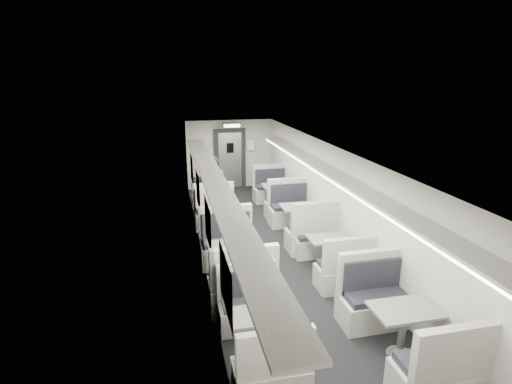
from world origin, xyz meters
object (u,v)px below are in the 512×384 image
booth_left_a (211,203)px  booth_left_c (234,264)px  booth_right_b (300,221)px  vestibule_door (230,159)px  booth_right_a (277,197)px  booth_right_d (402,332)px  passenger (214,187)px  booth_left_b (219,224)px  exit_sign (232,126)px  booth_right_c (328,253)px  booth_left_d (259,334)px

booth_left_a → booth_left_c: bearing=-90.0°
booth_right_b → vestibule_door: size_ratio=1.10×
booth_right_a → booth_right_d: size_ratio=0.97×
passenger → vestibule_door: bearing=70.7°
booth_left_c → vestibule_door: bearing=81.6°
booth_left_b → booth_right_d: bearing=-67.5°
passenger → exit_sign: (0.91, 2.39, 1.40)m
booth_right_a → exit_sign: (-1.00, 2.16, 1.89)m
vestibule_door → exit_sign: bearing=-90.0°
booth_right_a → vestibule_door: vestibule_door is taller
booth_left_b → booth_right_c: size_ratio=1.06×
passenger → booth_left_d: bearing=-92.6°
booth_left_b → booth_left_c: bearing=-90.0°
booth_right_c → booth_right_a: bearing=90.0°
booth_left_a → booth_right_d: booth_right_d is taller
booth_right_a → booth_right_d: 6.70m
booth_left_a → booth_right_c: size_ratio=0.96×
booth_left_b → exit_sign: 4.56m
booth_right_a → booth_right_c: size_ratio=1.05×
passenger → vestibule_door: (0.91, 2.88, 0.16)m
booth_left_a → exit_sign: bearing=65.8°
booth_right_b → vestibule_door: bearing=101.8°
passenger → exit_sign: 2.92m
booth_left_d → vestibule_door: (1.00, 8.89, 0.69)m
booth_right_b → booth_right_a: bearing=90.0°
booth_right_a → booth_left_b: bearing=-137.0°
booth_left_b → passenger: 1.71m
booth_right_a → exit_sign: bearing=114.8°
exit_sign → booth_right_b: bearing=-76.9°
booth_right_d → vestibule_door: (-1.00, 9.35, 0.64)m
booth_left_a → booth_right_a: size_ratio=0.91×
booth_right_c → vestibule_door: size_ratio=0.98×
booth_right_a → booth_left_c: bearing=-116.0°
booth_left_c → vestibule_door: size_ratio=1.11×
booth_right_c → vestibule_door: vestibule_door is taller
booth_left_d → booth_right_c: bearing=48.6°
booth_right_b → vestibule_door: (-1.00, 4.80, 0.63)m
booth_left_a → exit_sign: (1.00, 2.23, 1.92)m
booth_right_b → exit_sign: size_ratio=3.74×
booth_left_c → booth_right_c: booth_left_c is taller
booth_left_b → booth_right_a: size_ratio=1.00×
booth_left_a → booth_right_b: bearing=-46.2°
booth_left_d → exit_sign: (1.00, 8.40, 1.93)m
booth_right_d → vestibule_door: 9.42m
booth_left_a → vestibule_door: bearing=69.8°
booth_right_d → exit_sign: (-1.00, 8.86, 1.88)m
booth_left_b → booth_left_d: size_ratio=1.12×
booth_right_c → exit_sign: 6.50m
booth_left_b → booth_right_a: (2.00, 1.86, -0.00)m
exit_sign → booth_left_d: bearing=-96.8°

